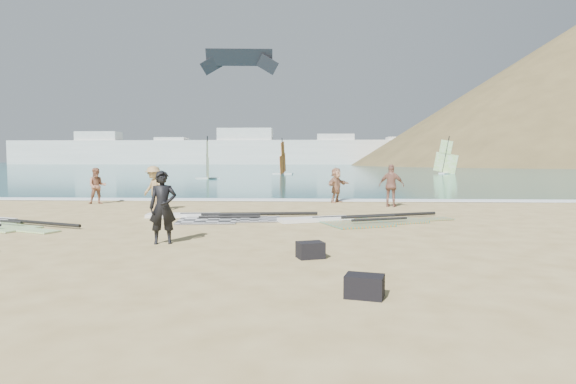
{
  "coord_description": "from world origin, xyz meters",
  "views": [
    {
      "loc": [
        2.15,
        -10.58,
        2.02
      ],
      "look_at": [
        1.44,
        4.0,
        1.0
      ],
      "focal_mm": 30.0,
      "sensor_mm": 36.0,
      "label": 1
    }
  ],
  "objects_px": {
    "rig_orange": "(354,220)",
    "beachgoer_mid": "(154,188)",
    "beachgoer_left": "(97,186)",
    "beachgoer_back": "(391,186)",
    "person_wetsuit": "(163,207)",
    "rig_grey": "(217,217)",
    "gear_bag_near": "(310,250)",
    "gear_bag_far": "(364,286)",
    "beachgoer_right": "(336,185)"
  },
  "relations": [
    {
      "from": "rig_orange",
      "to": "beachgoer_mid",
      "type": "xyz_separation_m",
      "value": [
        -7.5,
        3.02,
        0.82
      ]
    },
    {
      "from": "beachgoer_left",
      "to": "beachgoer_back",
      "type": "height_order",
      "value": "beachgoer_back"
    },
    {
      "from": "beachgoer_mid",
      "to": "person_wetsuit",
      "type": "bearing_deg",
      "value": -31.95
    },
    {
      "from": "rig_grey",
      "to": "beachgoer_left",
      "type": "height_order",
      "value": "beachgoer_left"
    },
    {
      "from": "gear_bag_near",
      "to": "person_wetsuit",
      "type": "distance_m",
      "value": 3.87
    },
    {
      "from": "gear_bag_far",
      "to": "beachgoer_left",
      "type": "relative_size",
      "value": 0.34
    },
    {
      "from": "beachgoer_left",
      "to": "beachgoer_back",
      "type": "bearing_deg",
      "value": -26.28
    },
    {
      "from": "rig_orange",
      "to": "beachgoer_mid",
      "type": "height_order",
      "value": "beachgoer_mid"
    },
    {
      "from": "rig_orange",
      "to": "beachgoer_back",
      "type": "height_order",
      "value": "beachgoer_back"
    },
    {
      "from": "beachgoer_mid",
      "to": "beachgoer_back",
      "type": "relative_size",
      "value": 0.98
    },
    {
      "from": "beachgoer_mid",
      "to": "beachgoer_left",
      "type": "bearing_deg",
      "value": -178.61
    },
    {
      "from": "beachgoer_mid",
      "to": "beachgoer_back",
      "type": "distance_m",
      "value": 9.64
    },
    {
      "from": "rig_orange",
      "to": "person_wetsuit",
      "type": "distance_m",
      "value": 6.48
    },
    {
      "from": "gear_bag_near",
      "to": "beachgoer_back",
      "type": "relative_size",
      "value": 0.29
    },
    {
      "from": "rig_grey",
      "to": "beachgoer_back",
      "type": "bearing_deg",
      "value": 26.73
    },
    {
      "from": "person_wetsuit",
      "to": "beachgoer_back",
      "type": "bearing_deg",
      "value": 37.05
    },
    {
      "from": "person_wetsuit",
      "to": "beachgoer_right",
      "type": "relative_size",
      "value": 1.08
    },
    {
      "from": "person_wetsuit",
      "to": "beachgoer_right",
      "type": "distance_m",
      "value": 11.88
    },
    {
      "from": "gear_bag_far",
      "to": "beachgoer_mid",
      "type": "xyz_separation_m",
      "value": [
        -6.9,
        11.42,
        0.7
      ]
    },
    {
      "from": "beachgoer_mid",
      "to": "beachgoer_right",
      "type": "relative_size",
      "value": 1.08
    },
    {
      "from": "rig_orange",
      "to": "gear_bag_near",
      "type": "bearing_deg",
      "value": -125.76
    },
    {
      "from": "gear_bag_near",
      "to": "beachgoer_back",
      "type": "xyz_separation_m",
      "value": [
        3.35,
        10.54,
        0.72
      ]
    },
    {
      "from": "rig_orange",
      "to": "gear_bag_near",
      "type": "xyz_separation_m",
      "value": [
        -1.39,
        -5.68,
        0.12
      ]
    },
    {
      "from": "gear_bag_far",
      "to": "beachgoer_left",
      "type": "distance_m",
      "value": 17.36
    },
    {
      "from": "gear_bag_far",
      "to": "person_wetsuit",
      "type": "xyz_separation_m",
      "value": [
        -4.29,
        4.22,
        0.7
      ]
    },
    {
      "from": "beachgoer_mid",
      "to": "beachgoer_right",
      "type": "distance_m",
      "value": 8.16
    },
    {
      "from": "gear_bag_far",
      "to": "beachgoer_right",
      "type": "relative_size",
      "value": 0.34
    },
    {
      "from": "rig_grey",
      "to": "gear_bag_far",
      "type": "bearing_deg",
      "value": -72.98
    },
    {
      "from": "gear_bag_near",
      "to": "beachgoer_right",
      "type": "height_order",
      "value": "beachgoer_right"
    },
    {
      "from": "beachgoer_back",
      "to": "beachgoer_right",
      "type": "height_order",
      "value": "beachgoer_back"
    },
    {
      "from": "rig_orange",
      "to": "beachgoer_left",
      "type": "distance_m",
      "value": 12.26
    },
    {
      "from": "beachgoer_back",
      "to": "gear_bag_far",
      "type": "bearing_deg",
      "value": 97.1
    },
    {
      "from": "gear_bag_far",
      "to": "beachgoer_back",
      "type": "xyz_separation_m",
      "value": [
        2.56,
        13.27,
        0.72
      ]
    },
    {
      "from": "rig_grey",
      "to": "gear_bag_near",
      "type": "xyz_separation_m",
      "value": [
        3.16,
        -6.23,
        0.12
      ]
    },
    {
      "from": "gear_bag_near",
      "to": "beachgoer_left",
      "type": "bearing_deg",
      "value": 130.26
    },
    {
      "from": "gear_bag_near",
      "to": "beachgoer_mid",
      "type": "relative_size",
      "value": 0.3
    },
    {
      "from": "beachgoer_mid",
      "to": "rig_orange",
      "type": "bearing_deg",
      "value": 16.13
    },
    {
      "from": "gear_bag_near",
      "to": "gear_bag_far",
      "type": "bearing_deg",
      "value": -73.78
    },
    {
      "from": "rig_grey",
      "to": "beachgoer_mid",
      "type": "relative_size",
      "value": 3.42
    },
    {
      "from": "beachgoer_left",
      "to": "beachgoer_right",
      "type": "height_order",
      "value": "same"
    },
    {
      "from": "rig_grey",
      "to": "beachgoer_mid",
      "type": "bearing_deg",
      "value": 133.35
    },
    {
      "from": "rig_orange",
      "to": "beachgoer_back",
      "type": "relative_size",
      "value": 3.26
    },
    {
      "from": "beachgoer_back",
      "to": "beachgoer_mid",
      "type": "bearing_deg",
      "value": 29.03
    },
    {
      "from": "beachgoer_back",
      "to": "person_wetsuit",
      "type": "bearing_deg",
      "value": 70.89
    },
    {
      "from": "beachgoer_left",
      "to": "rig_grey",
      "type": "bearing_deg",
      "value": -61.41
    },
    {
      "from": "rig_orange",
      "to": "beachgoer_back",
      "type": "distance_m",
      "value": 5.31
    },
    {
      "from": "beachgoer_right",
      "to": "rig_orange",
      "type": "bearing_deg",
      "value": -140.64
    },
    {
      "from": "beachgoer_left",
      "to": "beachgoer_mid",
      "type": "height_order",
      "value": "beachgoer_mid"
    },
    {
      "from": "rig_orange",
      "to": "beachgoer_left",
      "type": "height_order",
      "value": "beachgoer_left"
    },
    {
      "from": "rig_grey",
      "to": "rig_orange",
      "type": "xyz_separation_m",
      "value": [
        4.55,
        -0.56,
        -0.0
      ]
    }
  ]
}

